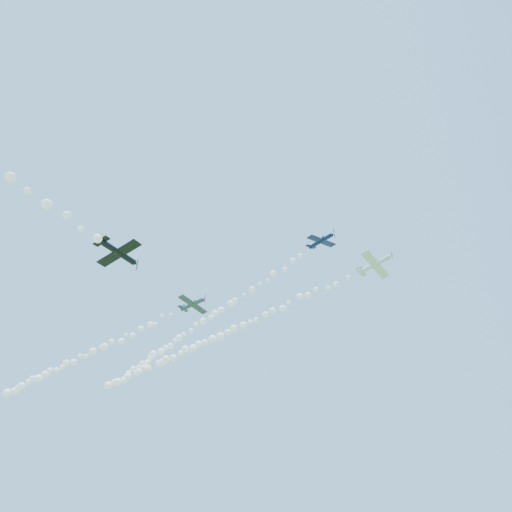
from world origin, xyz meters
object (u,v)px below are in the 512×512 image
at_px(plane_grey, 193,304).
at_px(plane_white, 375,264).
at_px(plane_navy, 321,241).
at_px(plane_black, 119,253).

bearing_deg(plane_grey, plane_white, 25.24).
bearing_deg(plane_grey, plane_navy, 13.39).
height_order(plane_navy, plane_black, plane_navy).
relative_size(plane_navy, plane_grey, 0.93).
xyz_separation_m(plane_white, plane_black, (-30.55, -30.08, -9.26)).
distance_m(plane_white, plane_grey, 34.07).
distance_m(plane_white, plane_navy, 10.60).
bearing_deg(plane_navy, plane_grey, -154.87).
height_order(plane_navy, plane_grey, plane_navy).
xyz_separation_m(plane_white, plane_navy, (-7.42, -7.04, 2.77)).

